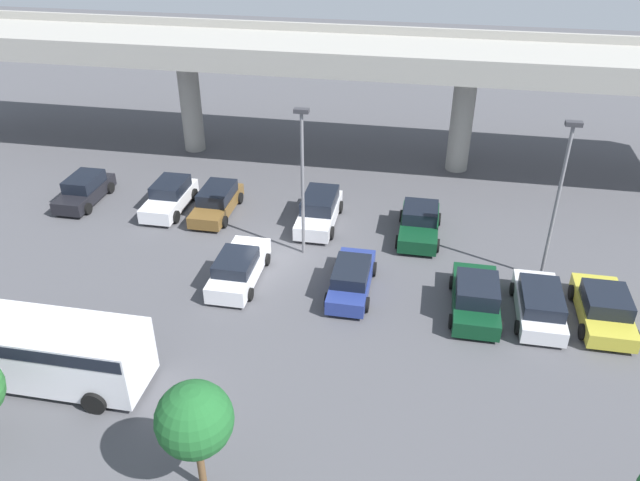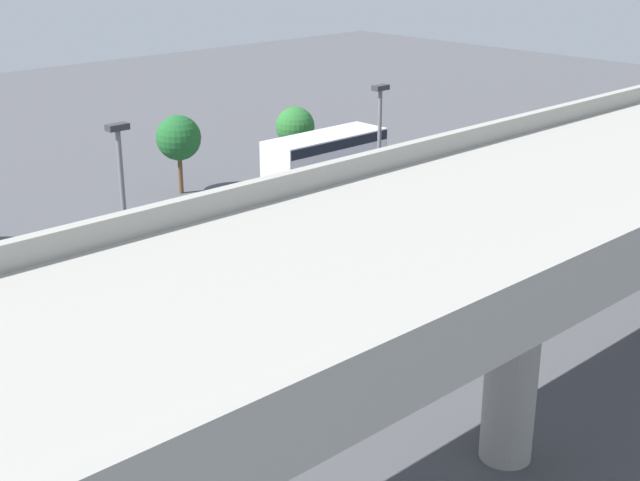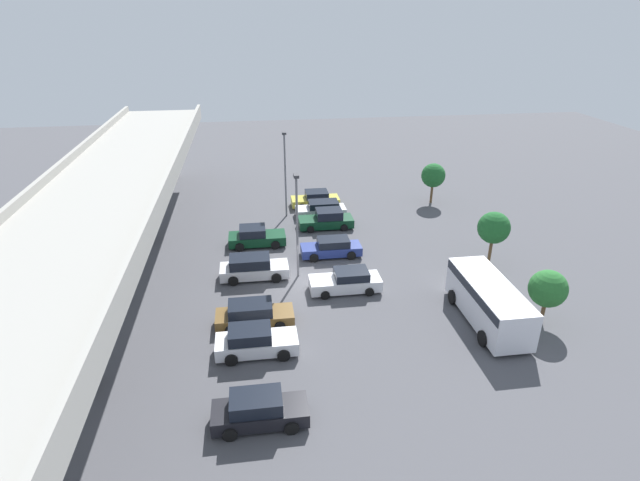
% 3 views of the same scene
% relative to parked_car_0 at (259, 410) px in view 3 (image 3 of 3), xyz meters
% --- Properties ---
extents(ground_plane, '(116.21, 116.21, 0.00)m').
position_rel_parked_car_0_xyz_m(ground_plane, '(12.54, -3.88, -0.75)').
color(ground_plane, '#4C4C51').
extents(highway_overpass, '(55.64, 7.94, 8.10)m').
position_rel_parked_car_0_xyz_m(highway_overpass, '(12.54, 8.87, 5.94)').
color(highway_overpass, '#9E9B93').
rests_on(highway_overpass, ground_plane).
extents(parked_car_0, '(2.00, 4.46, 1.59)m').
position_rel_parked_car_0_xyz_m(parked_car_0, '(0.00, 0.00, 0.00)').
color(parked_car_0, black).
rests_on(parked_car_0, ground_plane).
extents(parked_car_1, '(2.08, 4.57, 1.63)m').
position_rel_parked_car_0_xyz_m(parked_car_1, '(5.30, 0.06, 0.02)').
color(parked_car_1, silver).
rests_on(parked_car_1, ground_plane).
extents(parked_car_2, '(2.06, 4.73, 1.51)m').
position_rel_parked_car_0_xyz_m(parked_car_2, '(8.12, 0.10, -0.03)').
color(parked_car_2, brown).
rests_on(parked_car_2, ground_plane).
extents(parked_car_3, '(2.11, 4.86, 1.53)m').
position_rel_parked_car_0_xyz_m(parked_car_3, '(11.37, -6.28, -0.04)').
color(parked_car_3, silver).
rests_on(parked_car_3, ground_plane).
extents(parked_car_4, '(2.14, 4.86, 1.67)m').
position_rel_parked_car_0_xyz_m(parked_car_4, '(14.08, 0.01, 0.06)').
color(parked_car_4, silver).
rests_on(parked_car_4, ground_plane).
extents(parked_car_5, '(1.98, 4.69, 1.45)m').
position_rel_parked_car_0_xyz_m(parked_car_5, '(16.77, -6.14, -0.05)').
color(parked_car_5, navy).
rests_on(parked_car_5, ground_plane).
extents(parked_car_6, '(2.24, 4.60, 1.59)m').
position_rel_parked_car_0_xyz_m(parked_car_6, '(19.60, -0.34, -0.02)').
color(parked_car_6, '#0C381E').
rests_on(parked_car_6, ground_plane).
extents(parked_car_7, '(2.23, 4.77, 1.65)m').
position_rel_parked_car_0_xyz_m(parked_car_7, '(22.39, -6.61, 0.00)').
color(parked_car_7, '#0C381E').
rests_on(parked_car_7, ground_plane).
extents(parked_car_8, '(2.12, 4.62, 1.46)m').
position_rel_parked_car_0_xyz_m(parked_car_8, '(25.12, -6.54, -0.05)').
color(parked_car_8, silver).
rests_on(parked_car_8, ground_plane).
extents(parked_car_9, '(2.25, 4.65, 1.53)m').
position_rel_parked_car_0_xyz_m(parked_car_9, '(27.81, -6.35, -0.04)').
color(parked_car_9, gold).
rests_on(parked_car_9, ground_plane).
extents(shuttle_bus, '(7.39, 2.80, 2.63)m').
position_rel_parked_car_0_xyz_m(shuttle_bus, '(6.46, -14.12, 0.83)').
color(shuttle_bus, silver).
rests_on(shuttle_bus, ground_plane).
extents(lamp_post_near_aisle, '(0.70, 0.35, 7.67)m').
position_rel_parked_car_0_xyz_m(lamp_post_near_aisle, '(13.87, -3.21, 3.77)').
color(lamp_post_near_aisle, slate).
rests_on(lamp_post_near_aisle, ground_plane).
extents(lamp_post_mid_lot, '(0.70, 0.35, 7.89)m').
position_rel_parked_car_0_xyz_m(lamp_post_mid_lot, '(25.63, -3.30, 3.88)').
color(lamp_post_mid_lot, slate).
rests_on(lamp_post_mid_lot, ground_plane).
extents(tree_front_left, '(2.27, 2.27, 3.59)m').
position_rel_parked_car_0_xyz_m(tree_front_left, '(5.77, -17.40, 1.70)').
color(tree_front_left, brown).
rests_on(tree_front_left, ground_plane).
extents(tree_front_centre, '(2.37, 2.37, 4.20)m').
position_rel_parked_car_0_xyz_m(tree_front_centre, '(13.69, -17.70, 2.25)').
color(tree_front_centre, brown).
rests_on(tree_front_centre, ground_plane).
extents(tree_front_right, '(2.34, 2.34, 4.01)m').
position_rel_parked_car_0_xyz_m(tree_front_right, '(27.14, -17.90, 2.07)').
color(tree_front_right, brown).
rests_on(tree_front_right, ground_plane).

